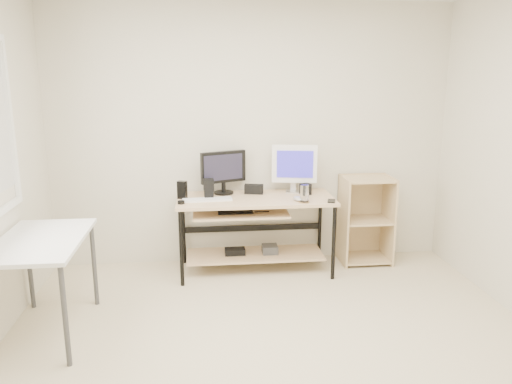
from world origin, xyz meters
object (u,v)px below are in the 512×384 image
object	(u,v)px
shelf_unit	(364,219)
black_monitor	(223,170)
audio_controller	(182,190)
side_table	(41,249)
white_imac	(294,165)
desk	(253,219)

from	to	relation	value
shelf_unit	black_monitor	bearing A→B (deg)	178.96
audio_controller	black_monitor	bearing A→B (deg)	45.01
side_table	shelf_unit	bearing A→B (deg)	23.33
side_table	black_monitor	bearing A→B (deg)	42.04
shelf_unit	white_imac	bearing A→B (deg)	179.30
desk	black_monitor	world-z (taller)	black_monitor
black_monitor	white_imac	size ratio (longest dim) A/B	0.94
desk	side_table	distance (m)	1.97
desk	white_imac	size ratio (longest dim) A/B	3.13
side_table	audio_controller	size ratio (longest dim) A/B	5.87
shelf_unit	white_imac	world-z (taller)	white_imac
white_imac	audio_controller	size ratio (longest dim) A/B	2.81
white_imac	audio_controller	distance (m)	1.13
shelf_unit	audio_controller	xyz separation A→B (m)	(-1.85, -0.13, 0.38)
desk	audio_controller	world-z (taller)	audio_controller
desk	side_table	size ratio (longest dim) A/B	1.50
side_table	black_monitor	xyz separation A→B (m)	(1.38, 1.25, 0.32)
side_table	black_monitor	world-z (taller)	black_monitor
desk	audio_controller	size ratio (longest dim) A/B	8.81
shelf_unit	white_imac	size ratio (longest dim) A/B	1.88
desk	black_monitor	xyz separation A→B (m)	(-0.27, 0.19, 0.45)
white_imac	audio_controller	xyz separation A→B (m)	(-1.11, -0.14, -0.19)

